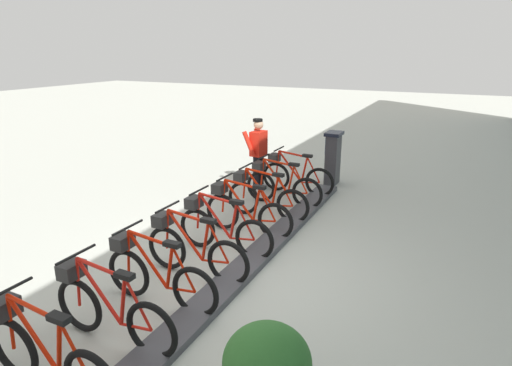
% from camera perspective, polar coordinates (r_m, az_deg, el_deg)
% --- Properties ---
extents(ground_plane, '(60.00, 60.00, 0.00)m').
position_cam_1_polar(ground_plane, '(6.39, -2.50, -12.42)').
color(ground_plane, beige).
extents(dock_rail_base, '(0.44, 9.10, 0.10)m').
position_cam_1_polar(dock_rail_base, '(6.37, -2.51, -12.03)').
color(dock_rail_base, '#47474C').
rests_on(dock_rail_base, ground).
extents(payment_kiosk, '(0.36, 0.52, 1.28)m').
position_cam_1_polar(payment_kiosk, '(10.58, 10.11, 3.38)').
color(payment_kiosk, '#38383D').
rests_on(payment_kiosk, ground).
extents(bike_docked_0, '(1.72, 0.54, 1.02)m').
position_cam_1_polar(bike_docked_0, '(9.81, 5.09, 1.05)').
color(bike_docked_0, black).
rests_on(bike_docked_0, ground).
extents(bike_docked_1, '(1.72, 0.54, 1.02)m').
position_cam_1_polar(bike_docked_1, '(9.07, 3.23, -0.28)').
color(bike_docked_1, black).
rests_on(bike_docked_1, ground).
extents(bike_docked_2, '(1.72, 0.54, 1.02)m').
position_cam_1_polar(bike_docked_2, '(8.35, 1.05, -1.84)').
color(bike_docked_2, black).
rests_on(bike_docked_2, ground).
extents(bike_docked_3, '(1.72, 0.54, 1.02)m').
position_cam_1_polar(bike_docked_3, '(7.64, -1.54, -3.69)').
color(bike_docked_3, black).
rests_on(bike_docked_3, ground).
extents(bike_docked_4, '(1.72, 0.54, 1.02)m').
position_cam_1_polar(bike_docked_4, '(6.97, -4.66, -5.89)').
color(bike_docked_4, black).
rests_on(bike_docked_4, ground).
extents(bike_docked_5, '(1.72, 0.54, 1.02)m').
position_cam_1_polar(bike_docked_5, '(6.34, -8.47, -8.52)').
color(bike_docked_5, black).
rests_on(bike_docked_5, ground).
extents(bike_docked_6, '(1.72, 0.54, 1.02)m').
position_cam_1_polar(bike_docked_6, '(5.75, -13.15, -11.67)').
color(bike_docked_6, black).
rests_on(bike_docked_6, ground).
extents(bike_docked_7, '(1.72, 0.54, 1.02)m').
position_cam_1_polar(bike_docked_7, '(5.23, -18.97, -15.37)').
color(bike_docked_7, black).
rests_on(bike_docked_7, ground).
extents(bike_docked_8, '(1.72, 0.54, 1.02)m').
position_cam_1_polar(bike_docked_8, '(4.80, -26.24, -19.61)').
color(bike_docked_8, black).
rests_on(bike_docked_8, ground).
extents(worker_near_rack, '(0.50, 0.65, 1.66)m').
position_cam_1_polar(worker_near_rack, '(9.94, 0.28, 4.18)').
color(worker_near_rack, white).
rests_on(worker_near_rack, ground).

